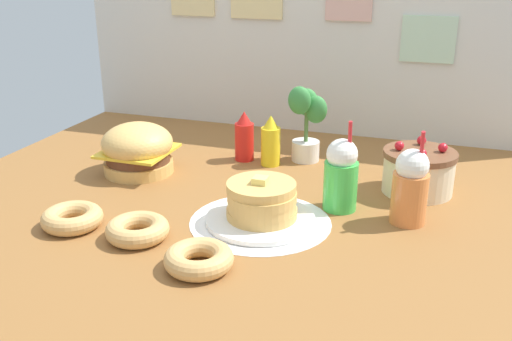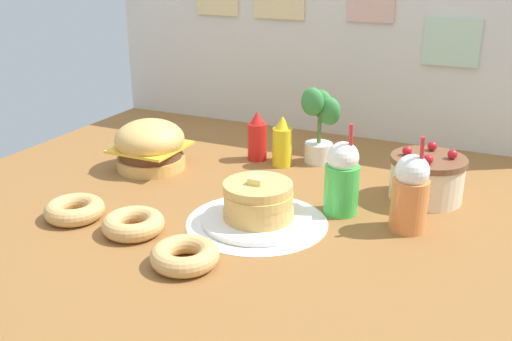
{
  "view_description": "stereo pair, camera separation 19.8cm",
  "coord_description": "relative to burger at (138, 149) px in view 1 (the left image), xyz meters",
  "views": [
    {
      "loc": [
        0.68,
        -1.75,
        0.85
      ],
      "look_at": [
        0.09,
        0.01,
        0.15
      ],
      "focal_mm": 40.7,
      "sensor_mm": 36.0,
      "label": 1
    },
    {
      "loc": [
        0.87,
        -1.68,
        0.85
      ],
      "look_at": [
        0.09,
        0.01,
        0.15
      ],
      "focal_mm": 40.7,
      "sensor_mm": 36.0,
      "label": 2
    }
  ],
  "objects": [
    {
      "name": "back_wall",
      "position": [
        0.48,
        0.8,
        0.37
      ],
      "size": [
        2.29,
        0.04,
        0.93
      ],
      "color": "beige",
      "rests_on": "ground_plane"
    },
    {
      "name": "donut_chocolate",
      "position": [
        0.29,
        -0.52,
        -0.07
      ],
      "size": [
        0.2,
        0.2,
        0.06
      ],
      "color": "tan",
      "rests_on": "ground_plane"
    },
    {
      "name": "donut_vanilla",
      "position": [
        0.55,
        -0.63,
        -0.07
      ],
      "size": [
        0.2,
        0.2,
        0.06
      ],
      "color": "tan",
      "rests_on": "ground_plane"
    },
    {
      "name": "mustard_bottle",
      "position": [
        0.48,
        0.26,
        0.0
      ],
      "size": [
        0.08,
        0.08,
        0.22
      ],
      "color": "yellow",
      "rests_on": "ground_plane"
    },
    {
      "name": "pancake_stack",
      "position": [
        0.62,
        -0.29,
        -0.03
      ],
      "size": [
        0.37,
        0.37,
        0.16
      ],
      "color": "white",
      "rests_on": "doily_mat"
    },
    {
      "name": "ketchup_bottle",
      "position": [
        0.36,
        0.28,
        0.0
      ],
      "size": [
        0.08,
        0.08,
        0.22
      ],
      "color": "red",
      "rests_on": "ground_plane"
    },
    {
      "name": "layer_cake",
      "position": [
        1.09,
        0.15,
        -0.01
      ],
      "size": [
        0.27,
        0.27,
        0.2
      ],
      "color": "beige",
      "rests_on": "ground_plane"
    },
    {
      "name": "doily_mat",
      "position": [
        0.62,
        -0.29,
        -0.1
      ],
      "size": [
        0.48,
        0.48,
        0.0
      ],
      "primitive_type": "cylinder",
      "color": "white",
      "rests_on": "ground_plane"
    },
    {
      "name": "potted_plant",
      "position": [
        0.61,
        0.36,
        0.08
      ],
      "size": [
        0.16,
        0.13,
        0.33
      ],
      "color": "white",
      "rests_on": "ground_plane"
    },
    {
      "name": "ground_plane",
      "position": [
        0.48,
        -0.2,
        -0.11
      ],
      "size": [
        2.29,
        2.01,
        0.02
      ],
      "primitive_type": "cube",
      "color": "brown"
    },
    {
      "name": "cream_soda_cup",
      "position": [
        0.85,
        -0.09,
        0.03
      ],
      "size": [
        0.12,
        0.12,
        0.32
      ],
      "color": "green",
      "rests_on": "ground_plane"
    },
    {
      "name": "burger",
      "position": [
        0.0,
        0.0,
        0.0
      ],
      "size": [
        0.29,
        0.29,
        0.21
      ],
      "color": "#DBA859",
      "rests_on": "ground_plane"
    },
    {
      "name": "donut_pink_glaze",
      "position": [
        0.04,
        -0.52,
        -0.07
      ],
      "size": [
        0.2,
        0.2,
        0.06
      ],
      "color": "tan",
      "rests_on": "ground_plane"
    },
    {
      "name": "orange_float_cup",
      "position": [
        1.08,
        -0.13,
        0.03
      ],
      "size": [
        0.12,
        0.12,
        0.32
      ],
      "color": "orange",
      "rests_on": "ground_plane"
    }
  ]
}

